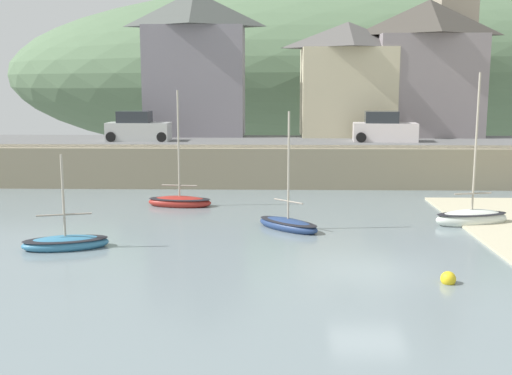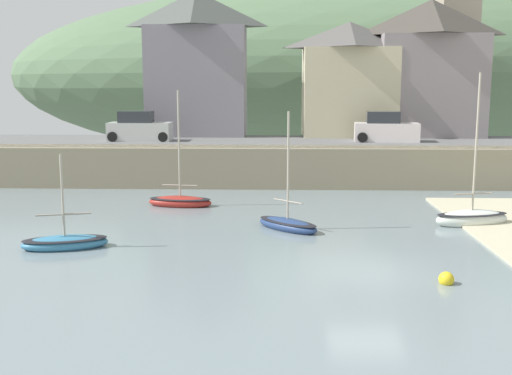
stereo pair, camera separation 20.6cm
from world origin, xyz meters
TOP-DOWN VIEW (x-y plane):
  - quay_seawall at (0.00, 17.50)m, footprint 48.00×9.40m
  - hillside_backdrop at (5.88, 55.20)m, footprint 80.00×44.00m
  - waterfront_building_left at (-8.73, 25.20)m, footprint 7.28×4.41m
  - waterfront_building_centre at (2.14, 25.20)m, footprint 6.79×5.13m
  - waterfront_building_right at (7.80, 25.20)m, footprint 7.54×5.00m
  - church_with_spire at (10.69, 29.20)m, footprint 3.00×3.00m
  - motorboat_with_cabin at (-7.89, 10.88)m, footprint 3.39×1.66m
  - sailboat_tall_mast at (-11.01, 2.64)m, footprint 3.42×2.11m
  - fishing_boat_green at (5.58, 7.03)m, footprint 3.51×1.83m
  - sailboat_nearest_shore at (-2.52, 5.92)m, footprint 3.05×2.94m
  - parked_car_near_slipway at (-12.04, 20.70)m, footprint 4.14×1.82m
  - parked_car_by_wall at (4.09, 20.70)m, footprint 4.23×2.04m
  - mooring_buoy at (2.28, -1.18)m, footprint 0.48×0.48m

SIDE VIEW (x-z plane):
  - mooring_buoy at x=2.28m, z-range -0.10..0.38m
  - sailboat_tall_mast at x=-11.01m, z-range -1.64..2.07m
  - sailboat_nearest_shore at x=-2.52m, z-range -2.34..2.81m
  - motorboat_with_cabin at x=-7.89m, z-range -2.73..3.23m
  - fishing_boat_green at x=5.58m, z-range -3.08..3.71m
  - quay_seawall at x=0.00m, z-range 0.16..2.56m
  - parked_car_near_slipway at x=-12.04m, z-range 2.23..4.18m
  - parked_car_by_wall at x=4.09m, z-range 2.23..4.18m
  - waterfront_building_centre at x=2.14m, z-range 2.48..10.49m
  - hillside_backdrop at x=5.88m, z-range -3.02..17.11m
  - waterfront_building_right at x=7.80m, z-range 2.50..12.01m
  - waterfront_building_left at x=-8.73m, z-range 2.51..12.66m
  - church_with_spire at x=10.69m, z-range 2.64..18.51m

